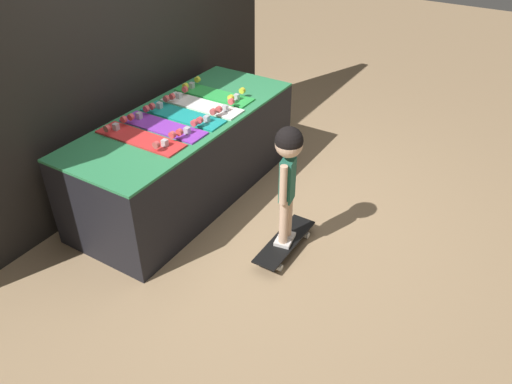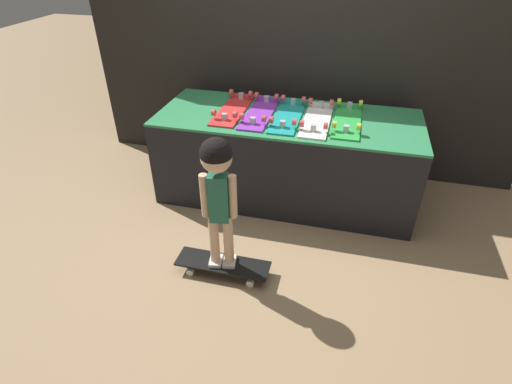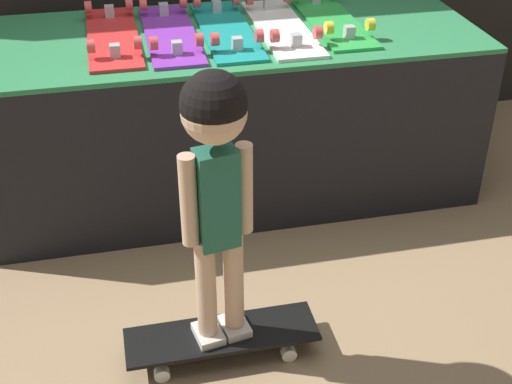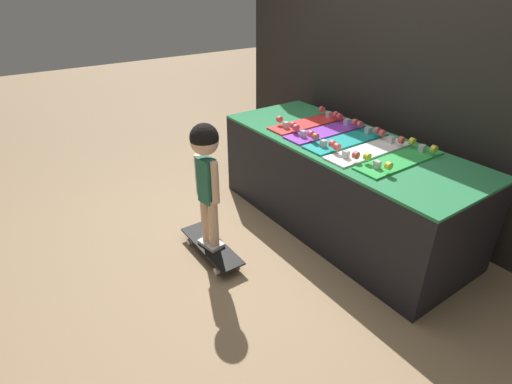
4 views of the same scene
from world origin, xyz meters
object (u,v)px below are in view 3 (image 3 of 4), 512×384
Objects in this scene: skateboard_white_on_rack at (281,26)px; skateboard_red_on_rack at (113,35)px; skateboard_on_floor at (222,337)px; skateboard_purple_on_rack at (170,32)px; child at (216,163)px; skateboard_green_on_rack at (331,19)px; skateboard_teal_on_rack at (226,29)px.

skateboard_red_on_rack is at bearing 176.79° from skateboard_white_on_rack.
skateboard_red_on_rack reaches higher than skateboard_on_floor.
skateboard_on_floor is at bearing -89.80° from skateboard_purple_on_rack.
child is (0.00, -1.11, -0.01)m from skateboard_purple_on_rack.
skateboard_red_on_rack and skateboard_green_on_rack have the same top height.
skateboard_purple_on_rack is 1.00× the size of skateboard_green_on_rack.
skateboard_teal_on_rack is at bearing -176.21° from skateboard_green_on_rack.
skateboard_white_on_rack is at bearing 66.57° from skateboard_on_floor.
skateboard_purple_on_rack is at bearing 90.20° from skateboard_on_floor.
skateboard_on_floor is at bearing -113.43° from skateboard_white_on_rack.
skateboard_white_on_rack is 0.77× the size of child.
skateboard_purple_on_rack is 0.77× the size of child.
child is at bearing -101.99° from skateboard_teal_on_rack.
skateboard_red_on_rack is 1.00× the size of skateboard_teal_on_rack.
skateboard_red_on_rack is at bearing 176.79° from skateboard_teal_on_rack.
skateboard_teal_on_rack and skateboard_green_on_rack have the same top height.
skateboard_red_on_rack is 1.00× the size of skateboard_green_on_rack.
skateboard_red_on_rack is 1.00× the size of skateboard_white_on_rack.
child reaches higher than skateboard_green_on_rack.
skateboard_teal_on_rack is (0.24, -0.01, 0.00)m from skateboard_purple_on_rack.
skateboard_on_floor is (0.00, -1.11, -0.70)m from skateboard_purple_on_rack.
skateboard_white_on_rack is at bearing -3.21° from skateboard_red_on_rack.
skateboard_white_on_rack is (0.24, -0.01, 0.00)m from skateboard_teal_on_rack.
skateboard_white_on_rack is at bearing -169.35° from skateboard_green_on_rack.
child is (-0.47, -1.09, -0.01)m from skateboard_white_on_rack.
child is at bearing -122.05° from skateboard_green_on_rack.
skateboard_teal_on_rack is 1.00× the size of skateboard_green_on_rack.
skateboard_white_on_rack is (0.47, -0.02, 0.00)m from skateboard_purple_on_rack.
skateboard_white_on_rack reaches higher than skateboard_on_floor.
skateboard_purple_on_rack is 0.24m from skateboard_teal_on_rack.
child reaches higher than skateboard_red_on_rack.
skateboard_red_on_rack is 0.95m from skateboard_green_on_rack.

